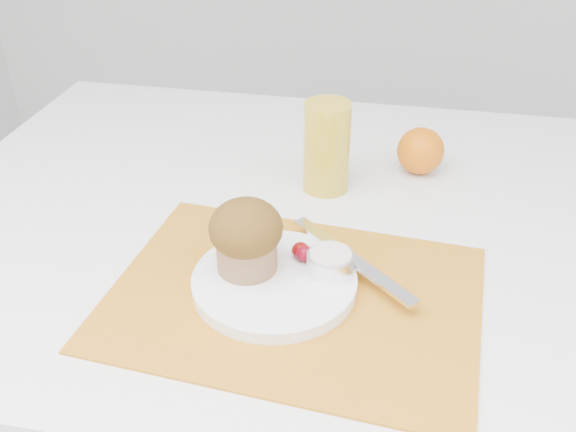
% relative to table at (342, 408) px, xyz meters
% --- Properties ---
extents(table, '(1.20, 0.80, 0.75)m').
position_rel_table_xyz_m(table, '(0.00, 0.00, 0.00)').
color(table, white).
rests_on(table, ground).
extents(placemat, '(0.43, 0.33, 0.00)m').
position_rel_table_xyz_m(placemat, '(-0.05, -0.18, 0.38)').
color(placemat, orange).
rests_on(placemat, table).
extents(plate, '(0.22, 0.22, 0.02)m').
position_rel_table_xyz_m(plate, '(-0.07, -0.17, 0.39)').
color(plate, white).
rests_on(plate, placemat).
extents(ramekin, '(0.06, 0.06, 0.02)m').
position_rel_table_xyz_m(ramekin, '(-0.01, -0.14, 0.41)').
color(ramekin, white).
rests_on(ramekin, plate).
extents(cream, '(0.06, 0.06, 0.01)m').
position_rel_table_xyz_m(cream, '(-0.01, -0.14, 0.42)').
color(cream, silver).
rests_on(cream, ramekin).
extents(raspberry_near, '(0.02, 0.02, 0.02)m').
position_rel_table_xyz_m(raspberry_near, '(-0.05, -0.12, 0.40)').
color(raspberry_near, '#4F0402').
rests_on(raspberry_near, plate).
extents(raspberry_far, '(0.02, 0.02, 0.02)m').
position_rel_table_xyz_m(raspberry_far, '(-0.05, -0.13, 0.40)').
color(raspberry_far, '#50020D').
rests_on(raspberry_far, plate).
extents(butter_knife, '(0.16, 0.15, 0.01)m').
position_rel_table_xyz_m(butter_knife, '(0.01, -0.12, 0.40)').
color(butter_knife, silver).
rests_on(butter_knife, plate).
extents(orange, '(0.07, 0.07, 0.07)m').
position_rel_table_xyz_m(orange, '(0.08, 0.15, 0.41)').
color(orange, orange).
rests_on(orange, table).
extents(juice_glass, '(0.07, 0.07, 0.13)m').
position_rel_table_xyz_m(juice_glass, '(-0.05, 0.08, 0.44)').
color(juice_glass, gold).
rests_on(juice_glass, table).
extents(muffin, '(0.08, 0.08, 0.09)m').
position_rel_table_xyz_m(muffin, '(-0.11, -0.16, 0.44)').
color(muffin, '#976C49').
rests_on(muffin, plate).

